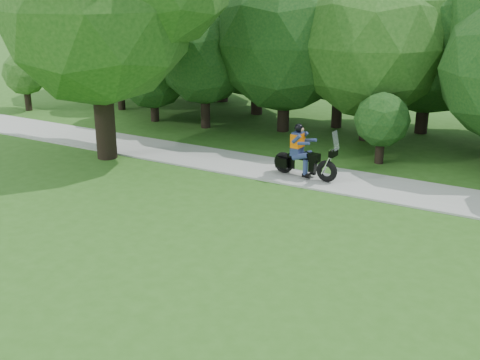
% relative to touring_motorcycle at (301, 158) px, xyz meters
% --- Properties ---
extents(ground, '(100.00, 100.00, 0.00)m').
position_rel_touring_motorcycle_xyz_m(ground, '(3.80, -7.72, -0.67)').
color(ground, '#2C5A19').
rests_on(ground, ground).
extents(walkway, '(60.00, 2.20, 0.06)m').
position_rel_touring_motorcycle_xyz_m(walkway, '(3.80, 0.28, -0.64)').
color(walkway, '#9E9E99').
rests_on(walkway, ground).
extents(tree_line, '(39.51, 12.17, 7.63)m').
position_rel_touring_motorcycle_xyz_m(tree_line, '(2.44, 6.79, 2.98)').
color(tree_line, black).
rests_on(tree_line, ground).
extents(touring_motorcycle, '(2.19, 0.77, 1.67)m').
position_rel_touring_motorcycle_xyz_m(touring_motorcycle, '(0.00, 0.00, 0.00)').
color(touring_motorcycle, black).
rests_on(touring_motorcycle, walkway).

